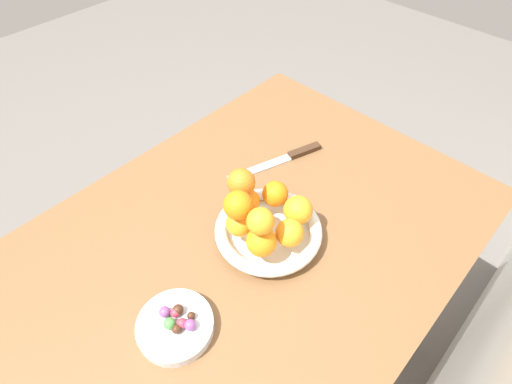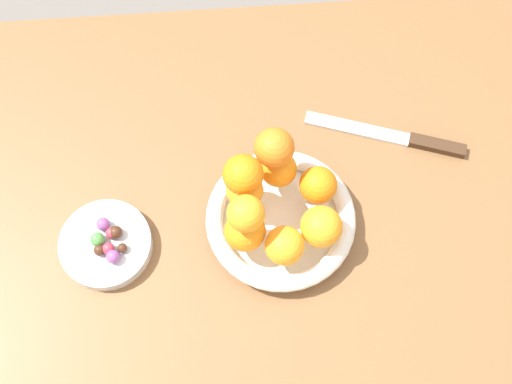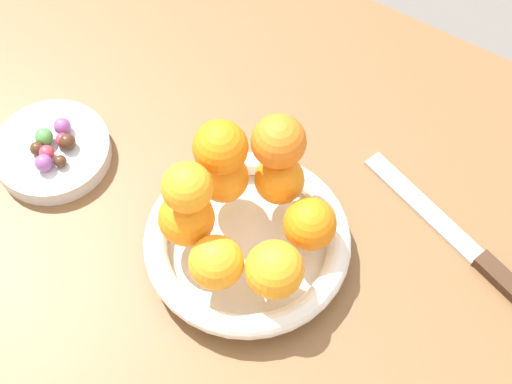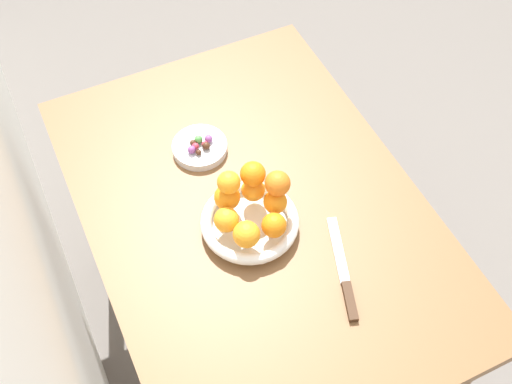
# 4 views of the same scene
# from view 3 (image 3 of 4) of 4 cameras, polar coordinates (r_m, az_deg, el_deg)

# --- Properties ---
(dining_table) EXTENTS (1.10, 0.76, 0.74)m
(dining_table) POSITION_cam_3_polar(r_m,az_deg,el_deg) (0.97, -1.70, -4.02)
(dining_table) COLOR brown
(dining_table) RESTS_ON ground_plane
(fruit_bowl) EXTENTS (0.22, 0.22, 0.04)m
(fruit_bowl) POSITION_cam_3_polar(r_m,az_deg,el_deg) (0.85, -0.63, -3.71)
(fruit_bowl) COLOR white
(fruit_bowl) RESTS_ON dining_table
(candy_dish) EXTENTS (0.14, 0.14, 0.02)m
(candy_dish) POSITION_cam_3_polar(r_m,az_deg,el_deg) (0.95, -14.58, 2.88)
(candy_dish) COLOR silver
(candy_dish) RESTS_ON dining_table
(orange_0) EXTENTS (0.06, 0.06, 0.06)m
(orange_0) POSITION_cam_3_polar(r_m,az_deg,el_deg) (0.79, -2.91, -5.14)
(orange_0) COLOR orange
(orange_0) RESTS_ON fruit_bowl
(orange_1) EXTENTS (0.06, 0.06, 0.06)m
(orange_1) POSITION_cam_3_polar(r_m,az_deg,el_deg) (0.78, 1.36, -5.67)
(orange_1) COLOR orange
(orange_1) RESTS_ON fruit_bowl
(orange_2) EXTENTS (0.06, 0.06, 0.06)m
(orange_2) POSITION_cam_3_polar(r_m,az_deg,el_deg) (0.81, 3.87, -2.42)
(orange_2) COLOR orange
(orange_2) RESTS_ON fruit_bowl
(orange_3) EXTENTS (0.05, 0.05, 0.05)m
(orange_3) POSITION_cam_3_polar(r_m,az_deg,el_deg) (0.84, 1.72, 0.92)
(orange_3) COLOR orange
(orange_3) RESTS_ON fruit_bowl
(orange_4) EXTENTS (0.05, 0.05, 0.05)m
(orange_4) POSITION_cam_3_polar(r_m,az_deg,el_deg) (0.84, -2.46, 0.96)
(orange_4) COLOR orange
(orange_4) RESTS_ON fruit_bowl
(orange_5) EXTENTS (0.06, 0.06, 0.06)m
(orange_5) POSITION_cam_3_polar(r_m,az_deg,el_deg) (0.81, -5.08, -1.91)
(orange_5) COLOR orange
(orange_5) RESTS_ON fruit_bowl
(orange_6) EXTENTS (0.06, 0.06, 0.06)m
(orange_6) POSITION_cam_3_polar(r_m,az_deg,el_deg) (0.80, 1.66, 3.70)
(orange_6) COLOR orange
(orange_6) RESTS_ON orange_3
(orange_7) EXTENTS (0.05, 0.05, 0.05)m
(orange_7) POSITION_cam_3_polar(r_m,az_deg,el_deg) (0.77, -5.03, 0.33)
(orange_7) COLOR orange
(orange_7) RESTS_ON orange_5
(orange_8) EXTENTS (0.06, 0.06, 0.06)m
(orange_8) POSITION_cam_3_polar(r_m,az_deg,el_deg) (0.79, -2.46, 3.46)
(orange_8) COLOR orange
(orange_8) RESTS_ON orange_4
(candy_ball_0) EXTENTS (0.02, 0.02, 0.02)m
(candy_ball_0) POSITION_cam_3_polar(r_m,az_deg,el_deg) (0.95, -13.92, 4.68)
(candy_ball_0) COLOR #8C4C99
(candy_ball_0) RESTS_ON candy_dish
(candy_ball_1) EXTENTS (0.02, 0.02, 0.02)m
(candy_ball_1) POSITION_cam_3_polar(r_m,az_deg,el_deg) (0.94, -15.17, 3.89)
(candy_ball_1) COLOR #4C9947
(candy_ball_1) RESTS_ON candy_dish
(candy_ball_2) EXTENTS (0.02, 0.02, 0.02)m
(candy_ball_2) POSITION_cam_3_polar(r_m,az_deg,el_deg) (0.92, -15.19, 2.05)
(candy_ball_2) COLOR #8C4C99
(candy_ball_2) RESTS_ON candy_dish
(candy_ball_3) EXTENTS (0.01, 0.01, 0.01)m
(candy_ball_3) POSITION_cam_3_polar(r_m,az_deg,el_deg) (0.92, -14.04, 2.18)
(candy_ball_3) COLOR #472819
(candy_ball_3) RESTS_ON candy_dish
(candy_ball_4) EXTENTS (0.02, 0.02, 0.02)m
(candy_ball_4) POSITION_cam_3_polar(r_m,az_deg,el_deg) (0.93, -14.99, 2.79)
(candy_ball_4) COLOR #C6384C
(candy_ball_4) RESTS_ON candy_dish
(candy_ball_5) EXTENTS (0.02, 0.02, 0.02)m
(candy_ball_5) POSITION_cam_3_polar(r_m,az_deg,el_deg) (0.93, -13.57, 3.58)
(candy_ball_5) COLOR #472819
(candy_ball_5) RESTS_ON candy_dish
(candy_ball_6) EXTENTS (0.02, 0.02, 0.02)m
(candy_ball_6) POSITION_cam_3_polar(r_m,az_deg,el_deg) (0.94, -13.87, 3.69)
(candy_ball_6) COLOR #C6384C
(candy_ball_6) RESTS_ON candy_dish
(candy_ball_7) EXTENTS (0.02, 0.02, 0.02)m
(candy_ball_7) POSITION_cam_3_polar(r_m,az_deg,el_deg) (0.94, -15.63, 3.06)
(candy_ball_7) COLOR #472819
(candy_ball_7) RESTS_ON candy_dish
(knife) EXTENTS (0.25, 0.10, 0.01)m
(knife) POSITION_cam_3_polar(r_m,az_deg,el_deg) (0.90, 15.13, -3.91)
(knife) COLOR #3F2819
(knife) RESTS_ON dining_table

